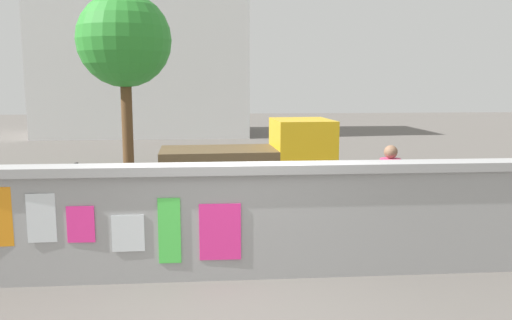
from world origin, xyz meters
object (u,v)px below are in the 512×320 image
bicycle_far (145,225)px  tree_roadside (124,41)px  auto_rickshaw_truck (256,164)px  bicycle_near (46,218)px  person_walking (390,184)px  motorcycle (98,183)px

bicycle_far → tree_roadside: (-1.49, 7.88, 3.48)m
auto_rickshaw_truck → tree_roadside: bearing=123.8°
auto_rickshaw_truck → tree_roadside: 6.95m
bicycle_near → person_walking: 5.76m
motorcycle → bicycle_near: bicycle_near is taller
motorcycle → person_walking: person_walking is taller
motorcycle → bicycle_far: bicycle_far is taller
auto_rickshaw_truck → motorcycle: auto_rickshaw_truck is taller
motorcycle → tree_roadside: size_ratio=0.36×
bicycle_near → person_walking: person_walking is taller
bicycle_far → tree_roadside: tree_roadside is taller
person_walking → tree_roadside: (-5.47, 7.96, 2.86)m
auto_rickshaw_truck → motorcycle: 3.47m
bicycle_far → person_walking: person_walking is taller
auto_rickshaw_truck → bicycle_near: 4.32m
bicycle_near → tree_roadside: size_ratio=0.32×
motorcycle → tree_roadside: tree_roadside is taller
bicycle_near → person_walking: size_ratio=1.06×
bicycle_far → tree_roadside: 8.75m
bicycle_near → bicycle_far: same height
motorcycle → bicycle_far: size_ratio=1.13×
person_walking → motorcycle: bearing=149.5°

